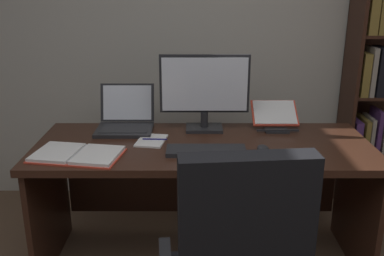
{
  "coord_description": "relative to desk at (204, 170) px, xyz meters",
  "views": [
    {
      "loc": [
        -0.2,
        -0.94,
        1.62
      ],
      "look_at": [
        -0.2,
        1.31,
        0.86
      ],
      "focal_mm": 41.07,
      "sensor_mm": 36.0,
      "label": 1
    }
  ],
  "objects": [
    {
      "name": "notepad",
      "position": [
        -0.29,
        -0.05,
        0.21
      ],
      "size": [
        0.18,
        0.23,
        0.01
      ],
      "primitive_type": "cube",
      "rotation": [
        0.0,
        0.0,
        -0.16
      ],
      "color": "white",
      "rests_on": "desk"
    },
    {
      "name": "keyboard",
      "position": [
        0.01,
        -0.22,
        0.21
      ],
      "size": [
        0.42,
        0.15,
        0.02
      ],
      "primitive_type": "cube",
      "color": "#232326",
      "rests_on": "desk"
    },
    {
      "name": "pen",
      "position": [
        -0.27,
        -0.05,
        0.21
      ],
      "size": [
        0.14,
        0.01,
        0.01
      ],
      "primitive_type": "cylinder",
      "rotation": [
        0.0,
        1.57,
        -0.04
      ],
      "color": "navy",
      "rests_on": "notepad"
    },
    {
      "name": "monitor",
      "position": [
        0.01,
        0.16,
        0.44
      ],
      "size": [
        0.53,
        0.16,
        0.46
      ],
      "color": "#232326",
      "rests_on": "desk"
    },
    {
      "name": "reading_stand_with_book",
      "position": [
        0.45,
        0.21,
        0.27
      ],
      "size": [
        0.28,
        0.24,
        0.15
      ],
      "color": "#232326",
      "rests_on": "desk"
    },
    {
      "name": "computer_mouse",
      "position": [
        0.31,
        -0.22,
        0.22
      ],
      "size": [
        0.06,
        0.1,
        0.04
      ],
      "primitive_type": "ellipsoid",
      "color": "#232326",
      "rests_on": "desk"
    },
    {
      "name": "laptop",
      "position": [
        -0.47,
        0.17,
        0.25
      ],
      "size": [
        0.33,
        0.33,
        0.25
      ],
      "color": "#232326",
      "rests_on": "desk"
    },
    {
      "name": "desk",
      "position": [
        0.0,
        0.0,
        0.0
      ],
      "size": [
        1.88,
        0.74,
        0.76
      ],
      "color": "#381E14",
      "rests_on": "ground"
    },
    {
      "name": "wall_back",
      "position": [
        0.13,
        0.9,
        0.79
      ],
      "size": [
        5.12,
        0.12,
        2.68
      ],
      "primitive_type": "cube",
      "color": "beige",
      "rests_on": "ground"
    },
    {
      "name": "open_binder",
      "position": [
        -0.66,
        -0.27,
        0.21
      ],
      "size": [
        0.49,
        0.35,
        0.02
      ],
      "rotation": [
        0.0,
        0.0,
        -0.17
      ],
      "color": "#DB422D",
      "rests_on": "desk"
    }
  ]
}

